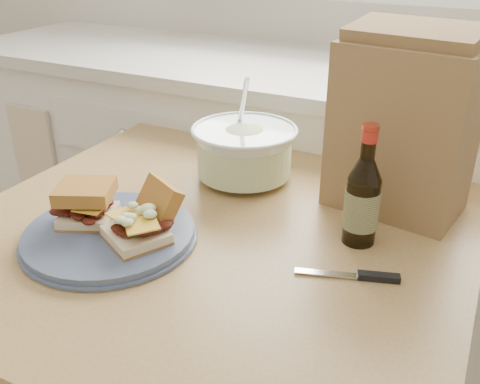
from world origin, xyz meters
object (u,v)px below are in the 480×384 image
at_px(plate, 110,235).
at_px(paper_bag, 403,130).
at_px(dining_table, 218,270).
at_px(beer_bottle, 362,200).
at_px(coleslaw_bowl, 244,154).

xyz_separation_m(plate, paper_bag, (0.43, 0.37, 0.15)).
height_order(dining_table, plate, plate).
bearing_deg(beer_bottle, plate, -171.06).
bearing_deg(paper_bag, beer_bottle, -89.03).
relative_size(coleslaw_bowl, paper_bag, 0.72).
bearing_deg(beer_bottle, coleslaw_bowl, 137.17).
height_order(plate, paper_bag, paper_bag).
bearing_deg(dining_table, beer_bottle, 10.71).
distance_m(dining_table, paper_bag, 0.46).
height_order(plate, coleslaw_bowl, coleslaw_bowl).
xyz_separation_m(dining_table, paper_bag, (0.29, 0.22, 0.28)).
bearing_deg(paper_bag, dining_table, -133.44).
bearing_deg(coleslaw_bowl, plate, -106.23).
distance_m(beer_bottle, paper_bag, 0.19).
distance_m(dining_table, beer_bottle, 0.34).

